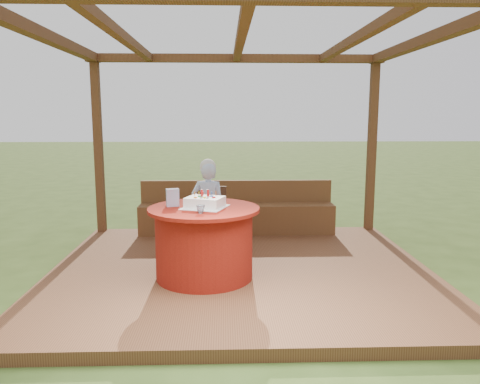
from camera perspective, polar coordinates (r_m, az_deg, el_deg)
name	(u,v)px	position (r m, az deg, el deg)	size (l,w,h in m)	color
ground	(241,277)	(5.74, 0.09, -10.31)	(60.00, 60.00, 0.00)	#314818
deck	(241,272)	(5.72, 0.09, -9.74)	(4.50, 4.00, 0.12)	brown
pergola	(241,72)	(5.43, 0.09, 14.38)	(4.50, 4.00, 2.72)	brown
bench	(237,216)	(7.29, -0.39, -2.91)	(3.00, 0.42, 0.80)	brown
table	(204,242)	(5.27, -4.38, -6.11)	(1.24, 1.24, 0.80)	maroon
chair	(212,216)	(6.38, -3.49, -2.88)	(0.42, 0.42, 0.85)	#3C2213
elderly_woman	(208,206)	(6.15, -3.89, -1.69)	(0.47, 0.34, 1.25)	#ABD0FF
birthday_cake	(205,202)	(5.17, -4.30, -1.24)	(0.56, 0.56, 0.19)	white
gift_bag	(173,198)	(5.27, -8.22, -0.67)	(0.14, 0.09, 0.20)	#BF7BA3
drinking_glass	(201,209)	(4.87, -4.82, -2.11)	(0.09, 0.09, 0.09)	white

